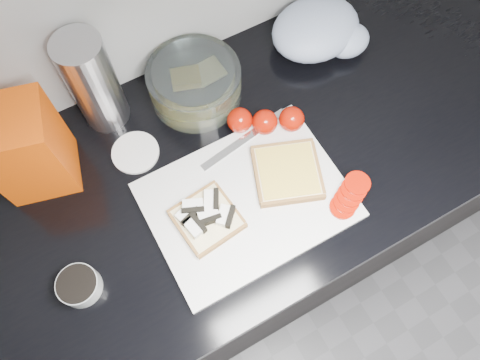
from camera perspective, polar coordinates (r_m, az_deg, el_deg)
name	(u,v)px	position (r m, az deg, el deg)	size (l,w,h in m)	color
base_cabinet	(220,236)	(1.44, -2.51, -6.87)	(3.50, 0.60, 0.86)	black
countertop	(211,175)	(1.02, -3.52, 0.56)	(3.50, 0.64, 0.04)	black
cutting_board	(247,200)	(0.96, 0.87, -2.48)	(0.40, 0.30, 0.01)	silver
bread_left	(206,217)	(0.94, -4.16, -4.58)	(0.13, 0.13, 0.04)	beige
bread_right	(287,173)	(0.98, 5.79, 0.91)	(0.18, 0.18, 0.02)	beige
tomato_slices	(350,195)	(0.98, 13.26, -1.80)	(0.12, 0.09, 0.02)	#9E1203
knife	(254,132)	(1.02, 1.73, 5.85)	(0.22, 0.05, 0.01)	silver
seed_tub	(79,285)	(0.95, -19.04, -12.05)	(0.08, 0.08, 0.04)	#A2A7A6
tub_lid	(135,152)	(1.04, -12.63, 3.29)	(0.10, 0.10, 0.01)	white
glass_bowl	(195,84)	(1.06, -5.54, 11.62)	(0.21, 0.21, 0.09)	silver
bread_bag	(27,149)	(0.99, -24.57, 3.47)	(0.14, 0.13, 0.21)	#D44403
steel_canister	(93,83)	(1.01, -17.45, 11.22)	(0.10, 0.10, 0.24)	#B9B9BE
grocery_bag	(320,30)	(1.16, 9.75, 17.53)	(0.23, 0.20, 0.10)	#A4B5CA
whole_tomatoes	(265,120)	(1.02, 3.12, 7.26)	(0.16, 0.11, 0.06)	#9E1203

